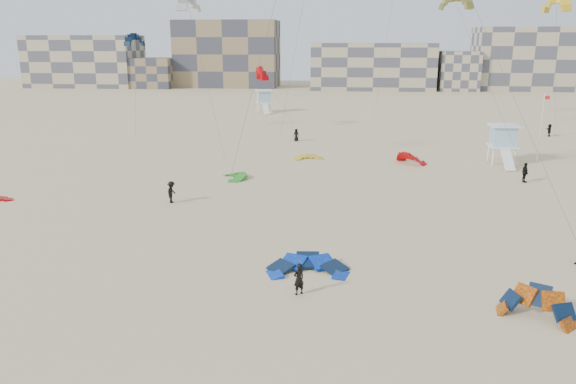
# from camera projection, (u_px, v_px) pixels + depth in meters

# --- Properties ---
(ground) EXTENTS (320.00, 320.00, 0.00)m
(ground) POSITION_uv_depth(u_px,v_px,m) (273.00, 311.00, 27.62)
(ground) COLOR tan
(ground) RESTS_ON ground
(kite_ground_blue) EXTENTS (5.00, 5.23, 2.53)m
(kite_ground_blue) POSITION_uv_depth(u_px,v_px,m) (308.00, 272.00, 32.26)
(kite_ground_blue) COLOR blue
(kite_ground_blue) RESTS_ON ground
(kite_ground_orange) EXTENTS (4.79, 4.76, 3.54)m
(kite_ground_orange) POSITION_uv_depth(u_px,v_px,m) (535.00, 318.00, 26.93)
(kite_ground_orange) COLOR orange
(kite_ground_orange) RESTS_ON ground
(kite_ground_green) EXTENTS (4.42, 4.28, 1.64)m
(kite_ground_green) POSITION_uv_depth(u_px,v_px,m) (234.00, 178.00, 54.09)
(kite_ground_green) COLOR #1B9C16
(kite_ground_green) RESTS_ON ground
(kite_ground_red_far) EXTENTS (5.11, 5.11, 3.64)m
(kite_ground_red_far) POSITION_uv_depth(u_px,v_px,m) (411.00, 163.00, 60.65)
(kite_ground_red_far) COLOR #BA0000
(kite_ground_red_far) RESTS_ON ground
(kite_ground_yellow) EXTENTS (3.71, 3.86, 1.24)m
(kite_ground_yellow) POSITION_uv_depth(u_px,v_px,m) (308.00, 159.00, 62.79)
(kite_ground_yellow) COLOR gold
(kite_ground_yellow) RESTS_ON ground
(kitesurfer_main) EXTENTS (0.75, 0.73, 1.74)m
(kitesurfer_main) POSITION_uv_depth(u_px,v_px,m) (299.00, 279.00, 29.25)
(kitesurfer_main) COLOR black
(kitesurfer_main) RESTS_ON ground
(kitesurfer_c) EXTENTS (0.79, 1.23, 1.80)m
(kitesurfer_c) POSITION_uv_depth(u_px,v_px,m) (172.00, 192.00, 45.75)
(kitesurfer_c) COLOR black
(kitesurfer_c) RESTS_ON ground
(kitesurfer_d) EXTENTS (0.61, 1.15, 1.87)m
(kitesurfer_d) POSITION_uv_depth(u_px,v_px,m) (525.00, 173.00, 52.28)
(kitesurfer_d) COLOR black
(kitesurfer_d) RESTS_ON ground
(kitesurfer_e) EXTENTS (0.86, 0.63, 1.62)m
(kitesurfer_e) POSITION_uv_depth(u_px,v_px,m) (296.00, 135.00, 73.64)
(kitesurfer_e) COLOR black
(kitesurfer_e) RESTS_ON ground
(kitesurfer_f) EXTENTS (0.64, 1.63, 1.72)m
(kitesurfer_f) POSITION_uv_depth(u_px,v_px,m) (549.00, 130.00, 77.21)
(kitesurfer_f) COLOR black
(kitesurfer_f) RESTS_ON ground
(kite_fly_grey) EXTENTS (5.23, 3.89, 16.42)m
(kite_fly_grey) POSITION_uv_depth(u_px,v_px,m) (188.00, 4.00, 53.66)
(kite_fly_grey) COLOR silver
(kite_fly_grey) RESTS_ON ground
(kite_fly_olive) EXTENTS (8.15, 13.42, 17.32)m
(kite_fly_olive) POSITION_uv_depth(u_px,v_px,m) (456.00, 3.00, 60.93)
(kite_fly_olive) COLOR olive
(kite_fly_olive) RESTS_ON ground
(kite_fly_yellow) EXTENTS (5.42, 6.83, 17.59)m
(kite_fly_yellow) POSITION_uv_depth(u_px,v_px,m) (557.00, 5.00, 71.22)
(kite_fly_yellow) COLOR gold
(kite_fly_yellow) RESTS_ON ground
(kite_fly_navy) EXTENTS (4.83, 11.31, 12.75)m
(kite_fly_navy) POSITION_uv_depth(u_px,v_px,m) (135.00, 41.00, 75.70)
(kite_fly_navy) COLOR #0A1A37
(kite_fly_navy) RESTS_ON ground
(kite_fly_red) EXTENTS (6.56, 4.79, 8.37)m
(kite_fly_red) POSITION_uv_depth(u_px,v_px,m) (262.00, 75.00, 80.91)
(kite_fly_red) COLOR #BA0000
(kite_fly_red) RESTS_ON ground
(lifeguard_tower_near) EXTENTS (3.01, 5.72, 4.18)m
(lifeguard_tower_near) POSITION_uv_depth(u_px,v_px,m) (503.00, 144.00, 60.07)
(lifeguard_tower_near) COLOR white
(lifeguard_tower_near) RESTS_ON ground
(lifeguard_tower_far) EXTENTS (3.51, 5.88, 4.03)m
(lifeguard_tower_far) POSITION_uv_depth(u_px,v_px,m) (264.00, 101.00, 102.43)
(lifeguard_tower_far) COLOR white
(lifeguard_tower_far) RESTS_ON ground
(flagpole) EXTENTS (0.61, 0.09, 7.45)m
(flagpole) POSITION_uv_depth(u_px,v_px,m) (541.00, 126.00, 60.17)
(flagpole) COLOR white
(flagpole) RESTS_ON ground
(condo_west_a) EXTENTS (30.00, 15.00, 14.00)m
(condo_west_a) POSITION_uv_depth(u_px,v_px,m) (85.00, 61.00, 157.45)
(condo_west_a) COLOR tan
(condo_west_a) RESTS_ON ground
(condo_west_b) EXTENTS (28.00, 14.00, 18.00)m
(condo_west_b) POSITION_uv_depth(u_px,v_px,m) (228.00, 54.00, 156.81)
(condo_west_b) COLOR #836E4F
(condo_west_b) RESTS_ON ground
(condo_mid) EXTENTS (32.00, 16.00, 12.00)m
(condo_mid) POSITION_uv_depth(u_px,v_px,m) (372.00, 66.00, 149.81)
(condo_mid) COLOR tan
(condo_mid) RESTS_ON ground
(condo_east) EXTENTS (26.00, 14.00, 16.00)m
(condo_east) POSITION_uv_depth(u_px,v_px,m) (526.00, 59.00, 147.24)
(condo_east) COLOR tan
(condo_east) RESTS_ON ground
(condo_fill_left) EXTENTS (12.00, 10.00, 8.00)m
(condo_fill_left) POSITION_uv_depth(u_px,v_px,m) (152.00, 73.00, 154.35)
(condo_fill_left) COLOR #836E4F
(condo_fill_left) RESTS_ON ground
(condo_fill_right) EXTENTS (10.00, 10.00, 10.00)m
(condo_fill_right) POSITION_uv_depth(u_px,v_px,m) (458.00, 71.00, 145.97)
(condo_fill_right) COLOR tan
(condo_fill_right) RESTS_ON ground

